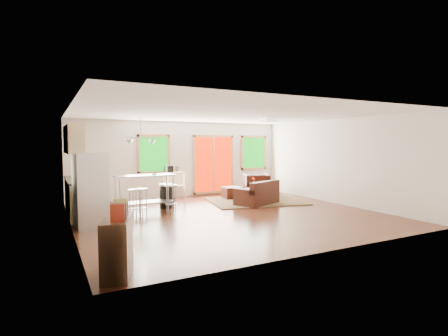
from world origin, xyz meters
name	(u,v)px	position (x,y,z in m)	size (l,w,h in m)	color
floor	(229,215)	(0.00, 0.00, -0.01)	(7.50, 7.00, 0.02)	#39190E
ceiling	(229,114)	(0.00, 0.00, 2.61)	(7.50, 7.00, 0.02)	silver
back_wall	(182,159)	(0.00, 3.51, 1.30)	(7.50, 0.02, 2.60)	beige
left_wall	(70,170)	(-3.76, 0.00, 1.30)	(0.02, 7.00, 2.60)	beige
right_wall	(338,161)	(3.76, 0.00, 1.30)	(0.02, 7.00, 2.60)	beige
front_wall	(328,176)	(0.00, -3.51, 1.30)	(7.50, 0.02, 2.60)	beige
window_left	(154,154)	(-1.00, 3.46, 1.50)	(1.10, 0.05, 1.30)	#0A590C
french_doors	(214,164)	(1.20, 3.46, 1.10)	(1.60, 0.05, 2.10)	#B81500
window_right	(254,153)	(2.90, 3.46, 1.50)	(1.10, 0.05, 1.30)	#0A590C
rug	(256,201)	(1.73, 1.46, 0.01)	(2.86, 2.20, 0.03)	#3C5331
loveseat	(258,195)	(1.48, 0.94, 0.29)	(1.56, 1.24, 0.73)	black
coffee_table	(247,190)	(1.70, 1.96, 0.31)	(1.01, 0.77, 0.36)	#392215
armchair	(256,183)	(2.44, 2.53, 0.43)	(0.84, 0.79, 0.86)	black
ottoman	(232,193)	(1.34, 2.31, 0.20)	(0.59, 0.59, 0.39)	black
vase	(254,183)	(1.96, 1.93, 0.52)	(0.21, 0.22, 0.33)	silver
book	(260,183)	(2.18, 1.88, 0.54)	(0.21, 0.03, 0.28)	maroon
cabinets	(78,180)	(-3.49, 1.70, 0.93)	(0.64, 2.24, 2.30)	tan
refrigerator	(91,190)	(-3.34, 0.18, 0.82)	(0.73, 0.70, 1.64)	#B7BABC
island	(145,187)	(-1.85, 1.38, 0.69)	(1.62, 0.72, 1.01)	#B7BABC
cup	(154,174)	(-1.58, 1.37, 1.01)	(0.12, 0.10, 0.12)	silver
bar_stool_a	(135,196)	(-2.24, 0.88, 0.52)	(0.40, 0.40, 0.70)	#B7BABC
bar_stool_b	(141,196)	(-2.08, 0.86, 0.53)	(0.44, 0.44, 0.71)	#B7BABC
bar_stool_c	(171,192)	(-1.23, 1.01, 0.56)	(0.39, 0.39, 0.75)	#B7BABC
trash_can	(166,196)	(-1.16, 1.67, 0.36)	(0.40, 0.40, 0.70)	black
kitchen_cart	(173,176)	(-0.37, 3.35, 0.76)	(0.81, 0.61, 1.12)	tan
bookshelf	(117,245)	(-3.35, -2.94, 0.42)	(0.61, 0.98, 1.08)	#392215
ceiling_flush	(268,120)	(1.60, 0.60, 2.53)	(0.35, 0.35, 0.12)	white
pendant_light	(141,142)	(-1.90, 1.50, 1.90)	(0.80, 0.18, 0.79)	gray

